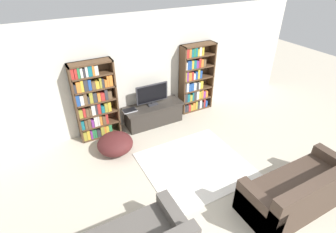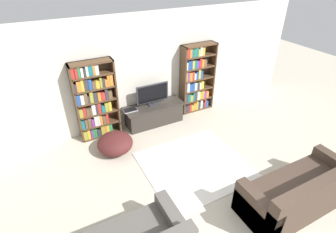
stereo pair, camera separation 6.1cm
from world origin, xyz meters
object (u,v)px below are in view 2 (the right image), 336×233
object	(u,v)px
bookshelf_left	(94,101)
beanbag_ottoman	(115,143)
bookshelf_right	(195,80)
couch_right_sofa	(299,193)
tv_stand	(154,114)
television	(153,94)
laptop	(130,110)

from	to	relation	value
bookshelf_left	beanbag_ottoman	distance (m)	1.05
bookshelf_right	couch_right_sofa	distance (m)	3.61
bookshelf_right	tv_stand	distance (m)	1.40
tv_stand	television	world-z (taller)	television
bookshelf_left	couch_right_sofa	world-z (taller)	bookshelf_left
television	beanbag_ottoman	xyz separation A→B (m)	(-1.21, -0.68, -0.58)
tv_stand	couch_right_sofa	world-z (taller)	couch_right_sofa
bookshelf_left	bookshelf_right	world-z (taller)	same
laptop	couch_right_sofa	bearing A→B (deg)	-64.70
tv_stand	couch_right_sofa	size ratio (longest dim) A/B	0.73
bookshelf_right	television	world-z (taller)	bookshelf_right
beanbag_ottoman	bookshelf_right	bearing A→B (deg)	17.57
bookshelf_left	couch_right_sofa	size ratio (longest dim) A/B	0.90
bookshelf_right	laptop	size ratio (longest dim) A/B	5.52
couch_right_sofa	beanbag_ottoman	xyz separation A→B (m)	(-2.23, 2.78, -0.09)
couch_right_sofa	beanbag_ottoman	bearing A→B (deg)	128.74
laptop	beanbag_ottoman	distance (m)	0.95
couch_right_sofa	beanbag_ottoman	size ratio (longest dim) A/B	2.65
bookshelf_left	laptop	size ratio (longest dim) A/B	5.52
television	bookshelf_left	bearing A→B (deg)	176.13
bookshelf_left	beanbag_ottoman	xyz separation A→B (m)	(0.15, -0.78, -0.69)
bookshelf_right	tv_stand	bearing A→B (deg)	-173.71
couch_right_sofa	beanbag_ottoman	world-z (taller)	couch_right_sofa
television	couch_right_sofa	world-z (taller)	television
tv_stand	beanbag_ottoman	distance (m)	1.37
television	bookshelf_right	bearing A→B (deg)	4.28
laptop	television	bearing A→B (deg)	2.39
beanbag_ottoman	television	bearing A→B (deg)	29.60
television	laptop	size ratio (longest dim) A/B	2.49
bookshelf_right	couch_right_sofa	size ratio (longest dim) A/B	0.90
television	laptop	world-z (taller)	television
bookshelf_left	beanbag_ottoman	size ratio (longest dim) A/B	2.38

